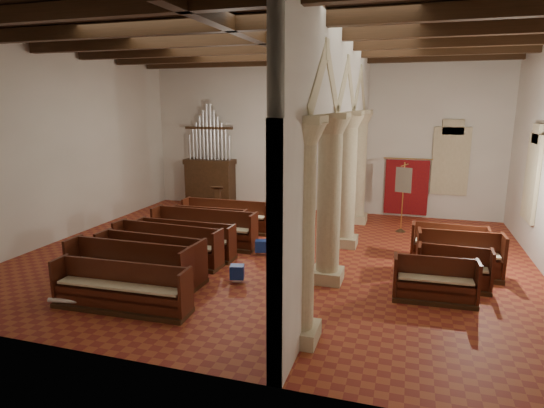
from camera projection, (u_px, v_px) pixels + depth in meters
The scene contains 30 objects.
floor at pixel (274, 255), 13.09m from camera, with size 14.00×14.00×0.00m, color #933C20.
ceiling at pixel (275, 36), 11.81m from camera, with size 14.00×14.00×0.00m, color black.
wall_back at pixel (318, 137), 18.05m from camera, with size 14.00×0.02×6.00m, color silver.
wall_front at pixel (160, 189), 6.85m from camera, with size 14.00×0.02×6.00m, color silver.
wall_left at pixel (64, 145), 14.45m from camera, with size 0.02×12.00×6.00m, color silver.
ceiling_beams at pixel (275, 43), 11.85m from camera, with size 13.80×11.80×0.30m, color #3B2213, non-canonical shape.
arcade at pixel (341, 131), 11.82m from camera, with size 0.90×11.90×6.00m.
window_right_b at pixel (533, 178), 12.96m from camera, with size 0.03×1.00×2.20m, color #35775E.
window_back at pixel (450, 161), 16.78m from camera, with size 1.00×0.03×2.20m, color #35775E.
pipe_organ at pixel (210, 174), 19.22m from camera, with size 2.10×0.85×4.40m.
lectern at pixel (218, 202), 18.07m from camera, with size 0.52×0.53×1.15m.
dossal_curtain at pixel (406, 187), 17.37m from camera, with size 1.80×0.07×2.17m.
processional_banner at pixel (402, 209), 15.36m from camera, with size 0.53×0.67×2.38m.
hymnal_box_a at pixel (153, 299), 9.53m from camera, with size 0.31×0.25×0.31m, color navy.
hymnal_box_b at pixel (237, 272), 11.04m from camera, with size 0.34×0.27×0.34m, color navy.
hymnal_box_c at pixel (261, 246), 13.06m from camera, with size 0.34×0.28×0.34m, color navy.
tube_heater_a at pixel (69, 301), 9.65m from camera, with size 0.10×0.10×0.96m, color silver.
tube_heater_b at pixel (154, 276), 11.06m from camera, with size 0.09×0.09×0.92m, color silver.
nave_pew_0 at pixel (121, 295), 9.55m from camera, with size 3.06×0.78×1.01m.
nave_pew_1 at pixel (129, 275), 10.55m from camera, with size 3.08×0.76×1.14m.
nave_pew_2 at pixel (151, 266), 11.16m from camera, with size 2.83×0.86×1.13m.
nave_pew_3 at pixel (167, 251), 12.38m from camera, with size 3.19×0.87×1.05m.
nave_pew_4 at pixel (185, 245), 12.94m from camera, with size 2.95×0.68×1.00m.
nave_pew_5 at pixel (204, 234), 13.90m from camera, with size 3.31×0.78×1.12m.
nave_pew_6 at pixel (208, 229), 14.65m from camera, with size 2.55×0.70×1.00m.
nave_pew_7 at pixel (226, 221), 15.59m from camera, with size 3.08×0.71×1.05m.
aisle_pew_0 at pixel (434, 287), 9.98m from camera, with size 1.80×0.73×0.98m.
aisle_pew_1 at pixel (453, 274), 10.71m from camera, with size 1.69×0.72×0.98m.
aisle_pew_2 at pixel (459, 262), 11.42m from camera, with size 2.07×0.82×1.14m.
aisle_pew_3 at pixel (448, 250), 12.43m from camera, with size 2.00×0.79×1.05m.
Camera 1 is at (3.58, -11.95, 4.24)m, focal length 30.00 mm.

